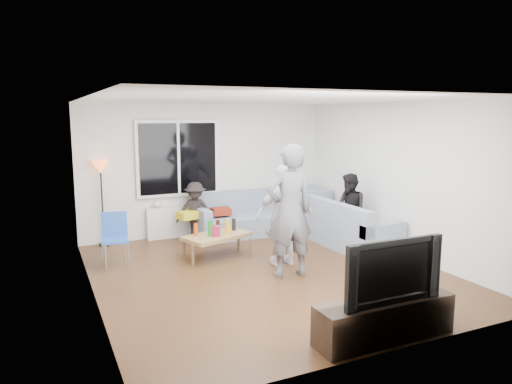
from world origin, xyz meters
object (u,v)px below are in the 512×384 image
player_right (284,215)px  television (387,269)px  sofa_back_section (252,213)px  spectator_right (350,210)px  tv_console (385,319)px  player_left (290,211)px  floor_lamp (102,204)px  spectator_back (195,211)px  side_chair (115,241)px  sofa_right_section (350,224)px  coffee_table (217,246)px

player_right → television: size_ratio=1.35×
sofa_back_section → spectator_right: (1.24, -1.57, 0.24)m
player_right → tv_console: (-0.24, -2.73, -0.59)m
player_left → spectator_right: bearing=-145.2°
spectator_right → floor_lamp: bearing=-110.8°
spectator_back → side_chair: bearing=-131.9°
sofa_right_section → player_right: 1.70m
player_left → sofa_right_section: bearing=-146.1°
side_chair → floor_lamp: (0.00, 1.42, 0.35)m
sofa_right_section → spectator_right: bearing=0.0°
side_chair → tv_console: 4.35m
coffee_table → tv_console: bearing=-80.3°
spectator_back → sofa_back_section: bearing=13.5°
sofa_right_section → side_chair: bearing=82.2°
sofa_right_section → television: (-1.84, -3.16, 0.36)m
sofa_back_section → television: size_ratio=1.92×
floor_lamp → player_left: player_left is taller
coffee_table → floor_lamp: bearing=135.6°
sofa_back_section → floor_lamp: 2.87m
floor_lamp → television: 5.60m
floor_lamp → spectator_back: size_ratio=1.39×
sofa_back_section → spectator_right: bearing=-51.6°
sofa_back_section → side_chair: bearing=-159.7°
sofa_right_section → player_left: player_left is taller
spectator_right → tv_console: spectator_right is taller
sofa_right_section → side_chair: 4.11m
sofa_right_section → coffee_table: (-2.44, 0.38, -0.22)m
side_chair → floor_lamp: 1.46m
floor_lamp → player_right: (2.47, -2.41, 0.03)m
coffee_table → spectator_back: bearing=88.8°
player_right → spectator_back: 2.24m
spectator_right → television: bearing=-25.2°
player_right → spectator_back: bearing=-61.7°
coffee_table → tv_console: size_ratio=0.69×
spectator_right → spectator_back: 2.90m
sofa_right_section → side_chair: (-4.07, 0.56, 0.01)m
sofa_right_section → player_right: bearing=105.2°
floor_lamp → television: bearing=-66.5°
sofa_back_section → sofa_right_section: (1.24, -1.61, 0.00)m
sofa_right_section → spectator_right: 0.25m
sofa_back_section → spectator_back: spectator_back is taller
player_left → television: player_left is taller
tv_console → television: bearing=0.0°
player_left → tv_console: (-0.05, -2.22, -0.77)m
coffee_table → spectator_right: (2.44, -0.34, 0.47)m
sofa_back_section → player_left: size_ratio=1.17×
sofa_back_section → spectator_back: bearing=178.5°
side_chair → player_right: player_right is taller
sofa_back_section → side_chair: (-2.83, -1.05, 0.01)m
player_right → coffee_table: bearing=-37.2°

